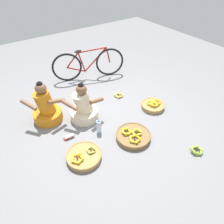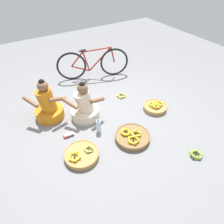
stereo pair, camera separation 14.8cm
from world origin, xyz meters
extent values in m
plane|color=slate|center=(0.00, 0.00, 0.00)|extent=(10.00, 10.00, 0.00)
cylinder|color=beige|center=(-0.28, 0.30, 0.09)|extent=(0.52, 0.52, 0.18)
cylinder|color=beige|center=(-0.28, 0.30, 0.36)|extent=(0.41, 0.37, 0.42)
sphere|color=brown|center=(-0.28, 0.30, 0.64)|extent=(0.19, 0.19, 0.19)
sphere|color=black|center=(-0.28, 0.30, 0.71)|extent=(0.10, 0.10, 0.10)
cylinder|color=brown|center=(-0.55, 0.27, 0.44)|extent=(0.21, 0.30, 0.16)
cylinder|color=brown|center=(-0.11, 0.11, 0.44)|extent=(0.31, 0.15, 0.16)
cylinder|color=orange|center=(-0.85, 0.65, 0.09)|extent=(0.52, 0.52, 0.18)
cylinder|color=orange|center=(-0.85, 0.65, 0.39)|extent=(0.40, 0.37, 0.45)
sphere|color=brown|center=(-0.85, 0.65, 0.68)|extent=(0.19, 0.19, 0.19)
sphere|color=black|center=(-0.85, 0.65, 0.76)|extent=(0.10, 0.10, 0.10)
cylinder|color=brown|center=(-1.11, 0.62, 0.47)|extent=(0.22, 0.30, 0.16)
cylinder|color=brown|center=(-0.70, 0.45, 0.47)|extent=(0.31, 0.11, 0.16)
torus|color=black|center=(0.06, 1.70, 0.34)|extent=(0.66, 0.26, 0.68)
torus|color=black|center=(1.02, 1.36, 0.34)|extent=(0.66, 0.26, 0.68)
cylinder|color=maroon|center=(0.69, 1.48, 0.45)|extent=(0.53, 0.21, 0.55)
cylinder|color=maroon|center=(0.39, 1.58, 0.43)|extent=(0.15, 0.08, 0.49)
cylinder|color=maroon|center=(0.64, 1.50, 0.69)|extent=(0.63, 0.24, 0.08)
cylinder|color=maroon|center=(0.25, 1.63, 0.27)|extent=(0.41, 0.17, 0.18)
cylinder|color=maroon|center=(0.19, 1.65, 0.50)|extent=(0.31, 0.13, 0.35)
cylinder|color=maroon|center=(0.98, 1.38, 0.53)|extent=(0.12, 0.07, 0.38)
ellipsoid|color=black|center=(0.33, 1.60, 0.70)|extent=(0.18, 0.08, 0.05)
cylinder|color=#A87F47|center=(-0.74, -0.51, 0.04)|extent=(0.52, 0.52, 0.08)
torus|color=#A87F47|center=(-0.74, -0.51, 0.08)|extent=(0.54, 0.54, 0.02)
ellipsoid|color=#9EB747|center=(-0.56, -0.52, 0.11)|extent=(0.04, 0.12, 0.07)
ellipsoid|color=#9EB747|center=(-0.61, -0.47, 0.11)|extent=(0.12, 0.03, 0.06)
ellipsoid|color=#9EB747|center=(-0.66, -0.51, 0.11)|extent=(0.04, 0.12, 0.06)
ellipsoid|color=#9EB747|center=(-0.62, -0.57, 0.10)|extent=(0.12, 0.05, 0.05)
sphere|color=#382D19|center=(-0.61, -0.52, 0.11)|extent=(0.03, 0.03, 0.03)
ellipsoid|color=yellow|center=(-0.79, -0.55, 0.11)|extent=(0.05, 0.15, 0.08)
ellipsoid|color=yellow|center=(-0.82, -0.48, 0.12)|extent=(0.14, 0.10, 0.09)
ellipsoid|color=yellow|center=(-0.91, -0.50, 0.11)|extent=(0.12, 0.14, 0.09)
ellipsoid|color=yellow|center=(-0.91, -0.58, 0.11)|extent=(0.12, 0.13, 0.06)
ellipsoid|color=yellow|center=(-0.83, -0.60, 0.11)|extent=(0.15, 0.08, 0.07)
sphere|color=#382D19|center=(-0.86, -0.54, 0.11)|extent=(0.03, 0.03, 0.03)
cylinder|color=brown|center=(0.14, -0.62, 0.04)|extent=(0.57, 0.57, 0.08)
torus|color=brown|center=(0.14, -0.62, 0.08)|extent=(0.58, 0.58, 0.02)
ellipsoid|color=yellow|center=(0.26, -0.64, 0.12)|extent=(0.04, 0.13, 0.09)
ellipsoid|color=yellow|center=(0.21, -0.58, 0.12)|extent=(0.14, 0.06, 0.09)
ellipsoid|color=yellow|center=(0.14, -0.63, 0.11)|extent=(0.06, 0.14, 0.06)
ellipsoid|color=yellow|center=(0.20, -0.70, 0.12)|extent=(0.14, 0.05, 0.09)
sphere|color=#382D19|center=(0.20, -0.64, 0.11)|extent=(0.04, 0.04, 0.04)
ellipsoid|color=gold|center=(0.13, -0.53, 0.11)|extent=(0.05, 0.14, 0.07)
ellipsoid|color=gold|center=(0.09, -0.47, 0.11)|extent=(0.14, 0.08, 0.08)
ellipsoid|color=gold|center=(0.03, -0.48, 0.11)|extent=(0.13, 0.12, 0.08)
ellipsoid|color=gold|center=(0.01, -0.54, 0.11)|extent=(0.07, 0.14, 0.07)
ellipsoid|color=gold|center=(0.05, -0.57, 0.11)|extent=(0.14, 0.09, 0.07)
ellipsoid|color=gold|center=(0.10, -0.57, 0.11)|extent=(0.13, 0.11, 0.07)
sphere|color=#382D19|center=(0.07, -0.52, 0.11)|extent=(0.03, 0.03, 0.03)
ellipsoid|color=gold|center=(0.15, -0.73, 0.11)|extent=(0.05, 0.15, 0.08)
ellipsoid|color=gold|center=(0.10, -0.66, 0.11)|extent=(0.16, 0.08, 0.06)
ellipsoid|color=gold|center=(0.02, -0.69, 0.11)|extent=(0.11, 0.15, 0.06)
ellipsoid|color=gold|center=(0.03, -0.77, 0.11)|extent=(0.13, 0.14, 0.06)
ellipsoid|color=gold|center=(0.10, -0.79, 0.11)|extent=(0.16, 0.09, 0.07)
sphere|color=#382D19|center=(0.08, -0.73, 0.11)|extent=(0.03, 0.03, 0.03)
cylinder|color=#A87F47|center=(0.99, -0.21, 0.04)|extent=(0.44, 0.44, 0.08)
torus|color=#A87F47|center=(0.99, -0.21, 0.08)|extent=(0.46, 0.46, 0.02)
ellipsoid|color=yellow|center=(1.13, -0.22, 0.11)|extent=(0.04, 0.16, 0.09)
ellipsoid|color=yellow|center=(1.08, -0.14, 0.10)|extent=(0.16, 0.08, 0.07)
ellipsoid|color=yellow|center=(1.02, -0.16, 0.11)|extent=(0.14, 0.12, 0.07)
ellipsoid|color=yellow|center=(0.99, -0.21, 0.11)|extent=(0.03, 0.16, 0.09)
ellipsoid|color=yellow|center=(1.01, -0.26, 0.11)|extent=(0.14, 0.13, 0.09)
ellipsoid|color=yellow|center=(1.10, -0.27, 0.11)|extent=(0.15, 0.11, 0.07)
sphere|color=#382D19|center=(1.06, -0.21, 0.10)|extent=(0.03, 0.03, 0.03)
ellipsoid|color=yellow|center=(1.01, -0.15, 0.11)|extent=(0.06, 0.13, 0.08)
ellipsoid|color=yellow|center=(0.98, -0.11, 0.11)|extent=(0.13, 0.08, 0.07)
ellipsoid|color=yellow|center=(0.95, -0.11, 0.11)|extent=(0.13, 0.05, 0.08)
ellipsoid|color=yellow|center=(0.91, -0.14, 0.11)|extent=(0.09, 0.13, 0.08)
ellipsoid|color=yellow|center=(0.91, -0.20, 0.11)|extent=(0.10, 0.12, 0.08)
ellipsoid|color=yellow|center=(0.95, -0.22, 0.11)|extent=(0.13, 0.05, 0.08)
ellipsoid|color=yellow|center=(0.99, -0.21, 0.10)|extent=(0.12, 0.10, 0.06)
sphere|color=#382D19|center=(0.96, -0.17, 0.10)|extent=(0.03, 0.03, 0.03)
ellipsoid|color=gold|center=(1.04, -0.24, 0.11)|extent=(0.04, 0.14, 0.09)
ellipsoid|color=gold|center=(1.02, -0.19, 0.11)|extent=(0.13, 0.12, 0.09)
ellipsoid|color=gold|center=(0.96, -0.18, 0.10)|extent=(0.14, 0.06, 0.06)
ellipsoid|color=gold|center=(0.93, -0.20, 0.11)|extent=(0.11, 0.14, 0.08)
ellipsoid|color=gold|center=(0.93, -0.27, 0.11)|extent=(0.11, 0.14, 0.09)
ellipsoid|color=gold|center=(0.97, -0.30, 0.11)|extent=(0.14, 0.05, 0.08)
ellipsoid|color=gold|center=(1.02, -0.28, 0.11)|extent=(0.12, 0.13, 0.07)
sphere|color=#382D19|center=(0.98, -0.24, 0.11)|extent=(0.03, 0.03, 0.03)
ellipsoid|color=#8CAD38|center=(0.84, -1.43, 0.04)|extent=(0.07, 0.16, 0.09)
ellipsoid|color=#8CAD38|center=(0.80, -1.36, 0.03)|extent=(0.16, 0.09, 0.07)
ellipsoid|color=#8CAD38|center=(0.73, -1.36, 0.03)|extent=(0.15, 0.12, 0.09)
ellipsoid|color=#8CAD38|center=(0.71, -1.43, 0.04)|extent=(0.07, 0.15, 0.10)
ellipsoid|color=#8CAD38|center=(0.73, -1.47, 0.04)|extent=(0.14, 0.13, 0.09)
ellipsoid|color=#8CAD38|center=(0.81, -1.47, 0.03)|extent=(0.15, 0.12, 0.07)
sphere|color=#382D19|center=(0.77, -1.42, 0.03)|extent=(0.04, 0.04, 0.04)
ellipsoid|color=yellow|center=(0.73, 0.49, 0.03)|extent=(0.05, 0.16, 0.07)
ellipsoid|color=yellow|center=(0.65, 0.56, 0.03)|extent=(0.16, 0.06, 0.07)
ellipsoid|color=yellow|center=(0.59, 0.48, 0.03)|extent=(0.06, 0.16, 0.08)
ellipsoid|color=yellow|center=(0.66, 0.42, 0.03)|extent=(0.16, 0.04, 0.07)
sphere|color=#382D19|center=(0.66, 0.49, 0.03)|extent=(0.03, 0.03, 0.03)
cylinder|color=silver|center=(-0.26, -0.18, 0.13)|extent=(0.08, 0.08, 0.26)
cylinder|color=#2D59B7|center=(-0.26, -0.18, 0.27)|extent=(0.04, 0.04, 0.02)
cube|color=red|center=(-0.76, 0.00, 0.01)|extent=(0.16, 0.05, 0.03)
cube|color=white|center=(-0.74, -0.01, 0.04)|extent=(0.16, 0.06, 0.03)
camera|label=1|loc=(-1.44, -2.27, 2.49)|focal=31.50mm
camera|label=2|loc=(-1.31, -2.35, 2.49)|focal=31.50mm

